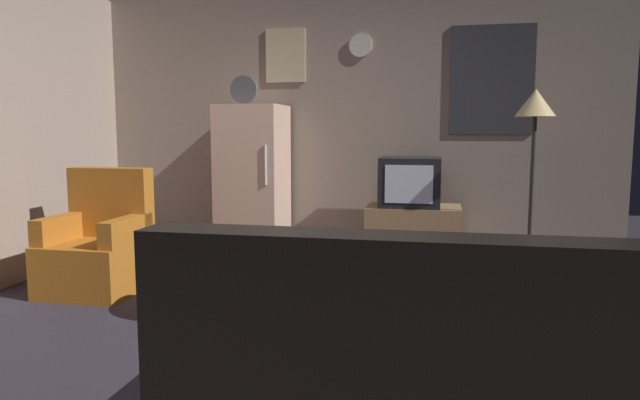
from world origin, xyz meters
TOP-DOWN VIEW (x-y plane):
  - ground_plane at (0.00, 0.00)m, footprint 12.00×12.00m
  - wall_with_art at (0.01, 2.45)m, footprint 5.20×0.12m
  - fridge at (-0.86, 2.05)m, footprint 0.60×0.62m
  - tv_stand at (0.69, 2.00)m, footprint 0.84×0.53m
  - crt_tv at (0.65, 2.00)m, footprint 0.54×0.51m
  - standing_lamp at (1.64, 1.68)m, footprint 0.32×0.32m
  - coffee_table at (-0.54, 0.41)m, footprint 0.72×0.72m
  - wine_glass at (-0.58, 0.48)m, footprint 0.05×0.05m
  - mug_ceramic_white at (-0.48, 0.32)m, footprint 0.08×0.08m
  - armchair at (-1.72, 0.79)m, footprint 0.68×0.68m
  - couch at (0.74, -1.13)m, footprint 1.70×0.80m
  - book_stack at (1.37, 1.82)m, footprint 0.20×0.17m

SIDE VIEW (x-z plane):
  - ground_plane at x=0.00m, z-range 0.00..0.00m
  - book_stack at x=1.37m, z-range 0.00..0.15m
  - coffee_table at x=-0.54m, z-range 0.00..0.42m
  - tv_stand at x=0.69m, z-range 0.00..0.58m
  - couch at x=0.74m, z-range -0.15..0.77m
  - armchair at x=-1.72m, z-range -0.14..0.82m
  - mug_ceramic_white at x=-0.48m, z-range 0.42..0.51m
  - wine_glass at x=-0.58m, z-range 0.42..0.57m
  - fridge at x=-0.86m, z-range -0.13..1.64m
  - crt_tv at x=0.65m, z-range 0.58..1.02m
  - wall_with_art at x=0.01m, z-range 0.01..2.64m
  - standing_lamp at x=1.64m, z-range 0.56..2.15m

